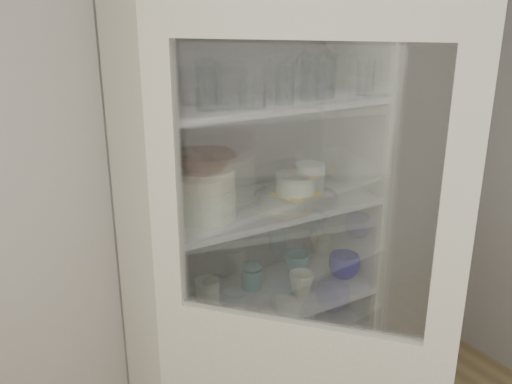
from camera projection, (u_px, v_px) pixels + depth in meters
wall_back at (184, 186)px, 2.17m from camera, size 3.60×0.02×2.60m
pantry_cabinet at (248, 271)px, 2.25m from camera, size 1.00×0.45×2.10m
tumbler_0 at (167, 96)px, 1.62m from camera, size 0.07×0.07×0.13m
tumbler_1 at (231, 86)px, 1.76m from camera, size 0.10×0.10×0.15m
tumbler_2 at (207, 88)px, 1.74m from camera, size 0.09×0.09×0.14m
tumbler_3 at (254, 85)px, 1.76m from camera, size 0.08×0.08×0.15m
tumbler_4 at (325, 80)px, 1.96m from camera, size 0.07×0.07×0.14m
tumbler_5 at (327, 80)px, 1.97m from camera, size 0.08×0.08×0.14m
tumbler_6 at (366, 77)px, 2.05m from camera, size 0.08×0.08×0.13m
tumbler_7 at (190, 85)px, 1.83m from camera, size 0.08×0.08×0.13m
tumbler_8 at (208, 85)px, 1.82m from camera, size 0.07×0.07×0.14m
tumbler_9 at (219, 85)px, 1.86m from camera, size 0.08×0.08×0.13m
tumbler_10 at (277, 77)px, 1.97m from camera, size 0.10×0.10×0.16m
tumbler_11 at (310, 76)px, 2.06m from camera, size 0.08×0.08×0.14m
goblet_0 at (144, 81)px, 1.82m from camera, size 0.07×0.07×0.16m
goblet_1 at (208, 77)px, 1.92m from camera, size 0.07×0.07×0.17m
goblet_2 at (304, 70)px, 2.15m from camera, size 0.07×0.07×0.17m
goblet_3 at (328, 67)px, 2.23m from camera, size 0.08×0.08×0.17m
plate_stack_front at (204, 202)px, 1.94m from camera, size 0.23×0.23×0.11m
plate_stack_back at (177, 196)px, 2.02m from camera, size 0.22×0.22×0.10m
cream_bowl at (204, 178)px, 1.91m from camera, size 0.29×0.29×0.07m
terracotta_bowl at (203, 161)px, 1.89m from camera, size 0.29×0.29×0.06m
glass_platter at (295, 196)px, 2.14m from camera, size 0.34×0.34×0.02m
yellow_trivet at (295, 193)px, 2.13m from camera, size 0.18×0.18×0.01m
white_ramekin at (296, 183)px, 2.12m from camera, size 0.18×0.18×0.07m
grey_bowl_stack at (310, 178)px, 2.20m from camera, size 0.12×0.12×0.12m
mug_blue at (344, 266)px, 2.36m from camera, size 0.17×0.17×0.11m
mug_teal at (297, 265)px, 2.36m from camera, size 0.11×0.11×0.11m
mug_white at (301, 284)px, 2.21m from camera, size 0.13×0.13×0.10m
teal_jar at (252, 277)px, 2.26m from camera, size 0.08×0.08×0.10m
measuring_cups at (187, 319)px, 2.01m from camera, size 0.09×0.09×0.04m
white_canister at (207, 293)px, 2.12m from camera, size 0.12×0.12×0.12m
cream_dish at (249, 373)px, 2.32m from camera, size 0.25×0.25×0.07m
tin_box at (296, 357)px, 2.43m from camera, size 0.23×0.20×0.06m
tumbler_12 at (285, 85)px, 1.84m from camera, size 0.07×0.07×0.13m
tumbler_13 at (310, 80)px, 1.92m from camera, size 0.07×0.07×0.14m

